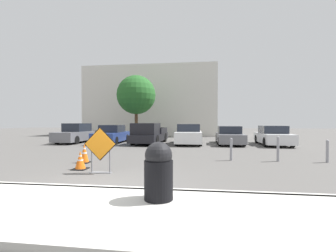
{
  "coord_description": "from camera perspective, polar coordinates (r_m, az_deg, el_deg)",
  "views": [
    {
      "loc": [
        2.42,
        -5.14,
        1.7
      ],
      "look_at": [
        0.34,
        11.1,
        1.41
      ],
      "focal_mm": 24.0,
      "sensor_mm": 36.0,
      "label": 1
    }
  ],
  "objects": [
    {
      "name": "road_closed_sign",
      "position": [
        7.8,
        -16.83,
        -5.34
      ],
      "size": [
        1.11,
        0.2,
        1.52
      ],
      "color": "black",
      "rests_on": "ground_plane"
    },
    {
      "name": "bollard_third",
      "position": [
        11.57,
        35.43,
        -5.09
      ],
      "size": [
        0.12,
        0.12,
        0.95
      ],
      "color": "gray",
      "rests_on": "ground_plane"
    },
    {
      "name": "bollard_second",
      "position": [
        10.78,
        26.15,
        -5.09
      ],
      "size": [
        0.12,
        0.12,
        1.08
      ],
      "color": "gray",
      "rests_on": "ground_plane"
    },
    {
      "name": "sidewalk_strip",
      "position": [
        4.84,
        -24.6,
        -18.71
      ],
      "size": [
        25.48,
        2.55,
        0.14
      ],
      "color": "beige",
      "rests_on": "ground_plane"
    },
    {
      "name": "parked_car_third",
      "position": [
        17.38,
        5.29,
        -2.22
      ],
      "size": [
        1.98,
        4.45,
        1.54
      ],
      "rotation": [
        0.0,
        0.0,
        3.15
      ],
      "color": "white",
      "rests_on": "ground_plane"
    },
    {
      "name": "traffic_cone_nearest",
      "position": [
        8.73,
        -21.38,
        -8.14
      ],
      "size": [
        0.5,
        0.5,
        0.66
      ],
      "color": "black",
      "rests_on": "ground_plane"
    },
    {
      "name": "trash_bin",
      "position": [
        4.6,
        -2.41,
        -11.18
      ],
      "size": [
        0.58,
        0.58,
        1.16
      ],
      "color": "black",
      "rests_on": "sidewalk_strip"
    },
    {
      "name": "curb_lip",
      "position": [
        5.91,
        -17.82,
        -15.01
      ],
      "size": [
        25.48,
        0.2,
        0.14
      ],
      "color": "beige",
      "rests_on": "ground_plane"
    },
    {
      "name": "parked_car_fourth",
      "position": [
        17.86,
        15.31,
        -2.41
      ],
      "size": [
        2.01,
        4.64,
        1.38
      ],
      "rotation": [
        0.0,
        0.0,
        3.11
      ],
      "color": "slate",
      "rests_on": "ground_plane"
    },
    {
      "name": "ground_plane",
      "position": [
        15.43,
        -1.77,
        -5.3
      ],
      "size": [
        96.0,
        96.0,
        0.0
      ],
      "primitive_type": "plane",
      "color": "#565451"
    },
    {
      "name": "parked_car_nearest",
      "position": [
        20.11,
        -22.16,
        -1.84
      ],
      "size": [
        1.84,
        4.54,
        1.59
      ],
      "rotation": [
        0.0,
        0.0,
        3.12
      ],
      "color": "slate",
      "rests_on": "ground_plane"
    },
    {
      "name": "parked_car_fifth",
      "position": [
        18.26,
        25.1,
        -2.33
      ],
      "size": [
        2.07,
        4.42,
        1.42
      ],
      "rotation": [
        0.0,
        0.0,
        3.1
      ],
      "color": "silver",
      "rests_on": "ground_plane"
    },
    {
      "name": "building_facade_backdrop",
      "position": [
        29.27,
        -4.28,
        6.11
      ],
      "size": [
        16.42,
        5.0,
        8.59
      ],
      "color": "beige",
      "rests_on": "ground_plane"
    },
    {
      "name": "pickup_truck",
      "position": [
        17.63,
        -4.89,
        -2.14
      ],
      "size": [
        2.22,
        5.34,
        1.61
      ],
      "rotation": [
        0.0,
        0.0,
        3.09
      ],
      "color": "black",
      "rests_on": "ground_plane"
    },
    {
      "name": "street_tree_behind_lot",
      "position": [
        22.75,
        -8.07,
        7.8
      ],
      "size": [
        3.86,
        3.86,
        6.33
      ],
      "color": "#513823",
      "rests_on": "ground_plane"
    },
    {
      "name": "traffic_cone_second",
      "position": [
        10.06,
        -20.48,
        -6.5
      ],
      "size": [
        0.48,
        0.48,
        0.8
      ],
      "color": "black",
      "rests_on": "ground_plane"
    },
    {
      "name": "bollard_nearest",
      "position": [
        10.32,
        15.73,
        -5.54
      ],
      "size": [
        0.12,
        0.12,
        1.0
      ],
      "color": "gray",
      "rests_on": "ground_plane"
    },
    {
      "name": "parked_car_second",
      "position": [
        18.69,
        -14.04,
        -2.16
      ],
      "size": [
        1.92,
        4.67,
        1.46
      ],
      "rotation": [
        0.0,
        0.0,
        3.18
      ],
      "color": "navy",
      "rests_on": "ground_plane"
    }
  ]
}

